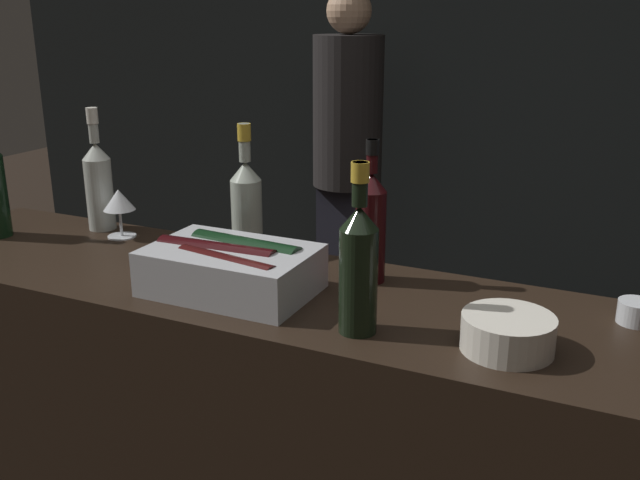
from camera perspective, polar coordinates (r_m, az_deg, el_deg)
wall_back_chalkboard at (r=3.78m, az=15.67°, el=14.37°), size 6.40×0.06×2.80m
bar_counter at (r=1.86m, az=-0.35°, el=-18.37°), size 2.38×0.52×0.98m
ice_bin_with_bottles at (r=1.63m, az=-7.14°, el=-2.13°), size 0.37×0.25×0.11m
bowl_white at (r=1.39m, az=14.79°, el=-7.14°), size 0.18×0.18×0.07m
wine_glass at (r=2.07m, az=-15.79°, el=2.96°), size 0.09×0.09×0.14m
candle_votive at (r=1.60m, az=23.97°, el=-5.29°), size 0.08×0.08×0.05m
red_wine_bottle_black_foil at (r=1.66m, az=4.08°, el=1.32°), size 0.07×0.07×0.34m
champagne_bottle at (r=1.39m, az=3.10°, el=-1.91°), size 0.08×0.08×0.34m
white_wine_bottle at (r=2.16m, az=-17.30°, el=4.46°), size 0.08×0.08×0.35m
rose_wine_bottle at (r=1.86m, az=-5.91°, el=2.99°), size 0.08×0.08×0.34m
person_in_hoodie at (r=3.48m, az=2.21°, el=7.29°), size 0.33×0.33×1.69m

